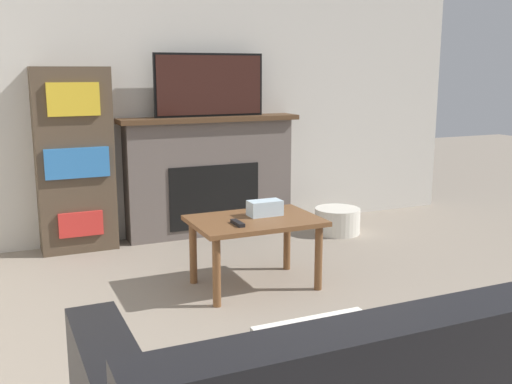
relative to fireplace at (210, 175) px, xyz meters
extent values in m
cube|color=beige|center=(-0.38, 0.14, 0.84)|extent=(5.78, 0.06, 2.70)
cube|color=#605651|center=(0.00, 0.00, -0.02)|extent=(1.45, 0.22, 0.98)
cube|color=black|center=(0.00, -0.11, -0.16)|extent=(0.80, 0.01, 0.54)
cube|color=#4C331E|center=(0.00, -0.02, 0.48)|extent=(1.55, 0.28, 0.04)
cube|color=black|center=(0.00, -0.02, 0.76)|extent=(0.94, 0.03, 0.52)
cube|color=#331914|center=(0.00, -0.03, 0.76)|extent=(0.91, 0.01, 0.48)
cube|color=silver|center=(-0.89, -3.40, 0.04)|extent=(0.36, 0.14, 0.28)
cube|color=brown|center=(-0.18, -1.35, -0.07)|extent=(0.82, 0.57, 0.03)
cylinder|color=brown|center=(-0.53, -1.57, -0.30)|extent=(0.05, 0.05, 0.43)
cylinder|color=brown|center=(0.17, -1.57, -0.30)|extent=(0.05, 0.05, 0.43)
cylinder|color=brown|center=(-0.53, -1.13, -0.30)|extent=(0.05, 0.05, 0.43)
cylinder|color=brown|center=(0.17, -1.13, -0.30)|extent=(0.05, 0.05, 0.43)
cube|color=silver|center=(-0.09, -1.30, 0.00)|extent=(0.22, 0.12, 0.10)
cube|color=black|center=(-0.34, -1.45, -0.04)|extent=(0.04, 0.15, 0.02)
cube|color=#4C3D2D|center=(-1.11, -0.02, 0.20)|extent=(0.58, 0.26, 1.42)
cube|color=red|center=(-1.11, -0.16, -0.27)|extent=(0.33, 0.03, 0.19)
cube|color=#2D70B7|center=(-1.11, -0.16, 0.20)|extent=(0.47, 0.03, 0.23)
cube|color=gold|center=(-1.11, -0.16, 0.67)|extent=(0.38, 0.03, 0.25)
cylinder|color=silver|center=(1.01, -0.45, -0.40)|extent=(0.39, 0.39, 0.22)
camera|label=1|loc=(-1.70, -4.77, 0.89)|focal=42.00mm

